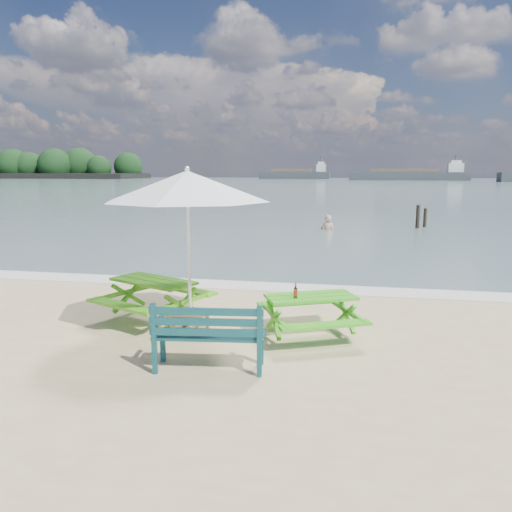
% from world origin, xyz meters
% --- Properties ---
extents(sea, '(300.00, 300.00, 0.00)m').
position_xyz_m(sea, '(0.00, 85.00, 0.00)').
color(sea, slate).
rests_on(sea, ground).
extents(foam_strip, '(22.00, 0.90, 0.01)m').
position_xyz_m(foam_strip, '(0.00, 4.60, 0.01)').
color(foam_strip, silver).
rests_on(foam_strip, ground).
extents(island_headland, '(90.00, 22.00, 7.60)m').
position_xyz_m(island_headland, '(-110.00, 140.00, 3.26)').
color(island_headland, black).
rests_on(island_headland, ground).
extents(picnic_table_left, '(2.13, 2.22, 0.75)m').
position_xyz_m(picnic_table_left, '(-1.32, 1.64, 0.36)').
color(picnic_table_left, '#49A118').
rests_on(picnic_table_left, ground).
extents(picnic_table_right, '(1.95, 2.03, 0.68)m').
position_xyz_m(picnic_table_right, '(1.53, 1.31, 0.33)').
color(picnic_table_right, '#37A318').
rests_on(picnic_table_right, ground).
extents(park_bench, '(1.55, 0.70, 0.92)m').
position_xyz_m(park_bench, '(0.31, -0.32, 0.28)').
color(park_bench, '#0F3A40').
rests_on(park_bench, ground).
extents(side_table, '(0.59, 0.59, 0.35)m').
position_xyz_m(side_table, '(-0.46, 1.13, 0.18)').
color(side_table, brown).
rests_on(side_table, ground).
extents(patio_umbrella, '(2.96, 2.96, 2.67)m').
position_xyz_m(patio_umbrella, '(-0.46, 1.13, 2.43)').
color(patio_umbrella, silver).
rests_on(patio_umbrella, ground).
extents(beer_bottle, '(0.06, 0.06, 0.25)m').
position_xyz_m(beer_bottle, '(1.31, 1.12, 0.76)').
color(beer_bottle, brown).
rests_on(beer_bottle, picnic_table_right).
extents(swimmer, '(0.72, 0.54, 1.80)m').
position_xyz_m(swimmer, '(0.97, 16.30, -0.23)').
color(swimmer, tan).
rests_on(swimmer, ground).
extents(mooring_pilings, '(0.57, 0.77, 1.28)m').
position_xyz_m(mooring_pilings, '(5.19, 17.80, 0.40)').
color(mooring_pilings, black).
rests_on(mooring_pilings, ground).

